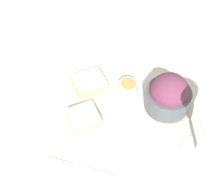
{
  "coord_description": "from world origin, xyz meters",
  "views": [
    {
      "loc": [
        -0.36,
        -0.23,
        0.55
      ],
      "look_at": [
        0.0,
        0.0,
        0.03
      ],
      "focal_mm": 45.0,
      "sensor_mm": 36.0,
      "label": 1
    }
  ],
  "objects_px": {
    "cheese_toast_far": "(83,117)",
    "wine_glass": "(209,123)",
    "salad_bowl": "(168,95)",
    "sauce_ramekin": "(128,87)",
    "cheese_toast_near": "(89,82)"
  },
  "relations": [
    {
      "from": "salad_bowl",
      "to": "cheese_toast_far",
      "type": "bearing_deg",
      "value": 134.76
    },
    {
      "from": "sauce_ramekin",
      "to": "cheese_toast_near",
      "type": "relative_size",
      "value": 0.46
    },
    {
      "from": "salad_bowl",
      "to": "sauce_ramekin",
      "type": "xyz_separation_m",
      "value": [
        -0.01,
        0.1,
        -0.02
      ]
    },
    {
      "from": "cheese_toast_far",
      "to": "wine_glass",
      "type": "height_order",
      "value": "wine_glass"
    },
    {
      "from": "sauce_ramekin",
      "to": "cheese_toast_far",
      "type": "relative_size",
      "value": 0.51
    },
    {
      "from": "sauce_ramekin",
      "to": "cheese_toast_far",
      "type": "distance_m",
      "value": 0.14
    },
    {
      "from": "cheese_toast_near",
      "to": "sauce_ramekin",
      "type": "bearing_deg",
      "value": -68.14
    },
    {
      "from": "sauce_ramekin",
      "to": "salad_bowl",
      "type": "bearing_deg",
      "value": -85.75
    },
    {
      "from": "salad_bowl",
      "to": "cheese_toast_far",
      "type": "xyz_separation_m",
      "value": [
        -0.14,
        0.14,
        -0.03
      ]
    },
    {
      "from": "cheese_toast_near",
      "to": "cheese_toast_far",
      "type": "distance_m",
      "value": 0.11
    },
    {
      "from": "sauce_ramekin",
      "to": "wine_glass",
      "type": "height_order",
      "value": "wine_glass"
    },
    {
      "from": "wine_glass",
      "to": "cheese_toast_far",
      "type": "bearing_deg",
      "value": 106.76
    },
    {
      "from": "wine_glass",
      "to": "salad_bowl",
      "type": "bearing_deg",
      "value": 58.54
    },
    {
      "from": "salad_bowl",
      "to": "cheese_toast_near",
      "type": "xyz_separation_m",
      "value": [
        -0.04,
        0.19,
        -0.03
      ]
    },
    {
      "from": "salad_bowl",
      "to": "wine_glass",
      "type": "bearing_deg",
      "value": -121.46
    }
  ]
}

